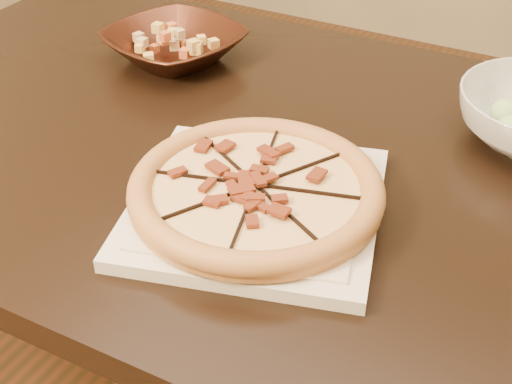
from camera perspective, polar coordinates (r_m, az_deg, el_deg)
floor at (r=1.67m, az=-2.39°, el=-14.95°), size 4.00×4.00×0.02m
dining_table at (r=1.09m, az=-1.57°, el=-0.48°), size 1.31×0.85×0.75m
plate at (r=0.87m, az=0.00°, el=-1.04°), size 0.37×0.37×0.02m
pizza at (r=0.86m, az=-0.00°, el=0.22°), size 0.31×0.31×0.03m
bronze_bowl at (r=1.25m, az=-6.55°, el=11.56°), size 0.27×0.27×0.05m
mixed_dish at (r=1.23m, az=-6.74°, el=13.31°), size 0.10×0.11×0.03m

